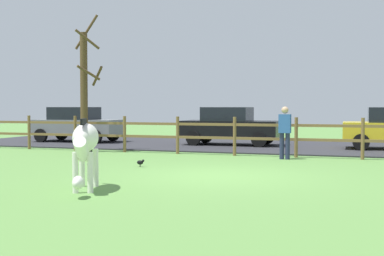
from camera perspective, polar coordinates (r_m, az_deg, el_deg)
ground_plane at (r=12.25m, az=2.96°, el=-5.31°), size 60.00×60.00×0.00m
parking_asphalt at (r=21.30m, az=9.78°, el=-1.98°), size 28.00×7.40×0.05m
paddock_fence at (r=17.22m, az=4.74°, el=-0.62°), size 20.39×0.11×1.29m
bare_tree at (r=18.92m, az=-11.79°, el=4.37°), size 1.29×1.40×4.99m
zebra at (r=10.27m, az=-11.75°, el=-1.66°), size 0.98×1.84×1.41m
crow_on_grass at (r=14.09m, az=-5.72°, el=-3.79°), size 0.21×0.10×0.20m
parked_car_grey at (r=23.84m, az=-12.64°, el=0.43°), size 4.04×1.95×1.56m
parked_car_black at (r=21.35m, az=4.22°, el=0.26°), size 4.01×1.89×1.56m
visitor_near_fence at (r=16.21m, az=10.23°, el=-0.24°), size 0.37×0.24×1.64m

